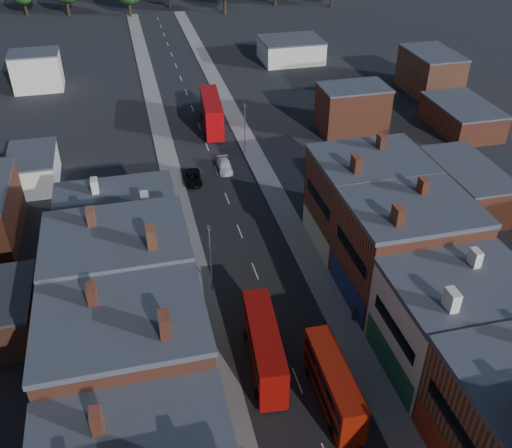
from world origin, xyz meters
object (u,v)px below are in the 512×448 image
car_3 (225,166)px  bus_2 (212,112)px  car_2 (193,178)px  ped_3 (353,313)px  bus_1 (334,383)px  bus_0 (264,346)px

car_3 → bus_2: bearing=89.4°
car_2 → ped_3: bearing=-67.6°
bus_1 → car_3: 42.72m
bus_1 → car_3: bearing=92.2°
bus_2 → ped_3: (5.65, -48.49, -1.96)m
bus_0 → bus_1: bearing=-43.1°
bus_1 → ped_3: 10.53m
bus_1 → car_2: size_ratio=1.99×
bus_1 → car_2: 40.79m
bus_2 → ped_3: 48.85m
car_3 → bus_0: bearing=-93.1°
bus_2 → car_3: 14.91m
bus_0 → car_3: bus_0 is taller
bus_1 → car_2: bus_1 is taller
bus_0 → bus_2: bearing=90.3°
car_2 → car_3: bearing=27.7°
car_2 → bus_0: bearing=-85.4°
car_3 → bus_1: bearing=-86.3°
bus_0 → car_2: size_ratio=2.22×
ped_3 → car_2: bearing=34.1°
car_2 → car_3: size_ratio=1.05×
bus_0 → bus_1: bus_0 is taller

